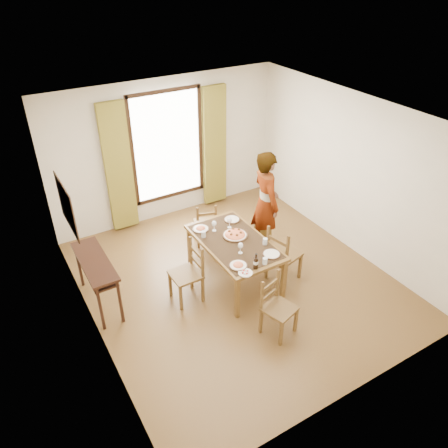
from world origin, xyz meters
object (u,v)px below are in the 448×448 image
man (266,203)px  console_table (95,267)px  dining_table (234,245)px  pasta_platter (235,233)px

man → console_table: bearing=97.8°
dining_table → man: 1.06m
dining_table → man: size_ratio=0.87×
dining_table → man: bearing=27.4°
man → pasta_platter: size_ratio=4.64×
dining_table → pasta_platter: pasta_platter is taller
console_table → pasta_platter: size_ratio=3.00×
dining_table → console_table: bearing=164.6°
console_table → dining_table: bearing=-15.4°
man → pasta_platter: bearing=123.0°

